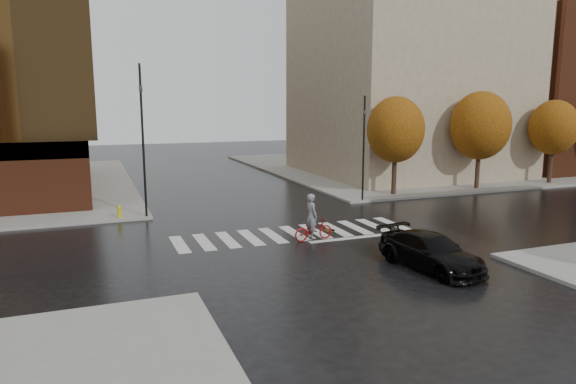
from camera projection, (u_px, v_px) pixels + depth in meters
name	position (u px, v px, depth m)	size (l,w,h in m)	color
ground	(298.00, 236.00, 24.27)	(120.00, 120.00, 0.00)	black
sidewalk_ne	(413.00, 166.00, 51.04)	(30.00, 30.00, 0.15)	gray
crosswalk	(294.00, 233.00, 24.73)	(12.00, 3.00, 0.01)	silver
building_ne_tan	(405.00, 69.00, 44.39)	(16.00, 16.00, 18.00)	gray
building_ne_brick	(551.00, 93.00, 49.52)	(14.00, 14.00, 14.00)	#602B16
building_nw_far	(8.00, 63.00, 50.81)	(14.00, 12.00, 20.00)	gray
tree_ne_a	(396.00, 130.00, 33.88)	(3.80, 3.80, 6.50)	black
tree_ne_b	(480.00, 126.00, 36.35)	(4.20, 4.20, 6.89)	black
tree_ne_c	(554.00, 128.00, 38.89)	(3.60, 3.60, 6.31)	black
sedan	(431.00, 251.00, 19.35)	(1.87, 4.60, 1.33)	black
cyclist	(313.00, 225.00, 23.33)	(1.96, 0.84, 2.17)	maroon
traffic_light_nw	(142.00, 129.00, 26.98)	(0.22, 0.19, 8.08)	black
traffic_light_ne	(364.00, 143.00, 31.91)	(0.15, 0.18, 6.50)	black
fire_hydrant	(119.00, 211.00, 27.41)	(0.24, 0.24, 0.67)	#CAC00B
manhole	(328.00, 230.00, 25.28)	(0.65, 0.65, 0.01)	#513A1C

